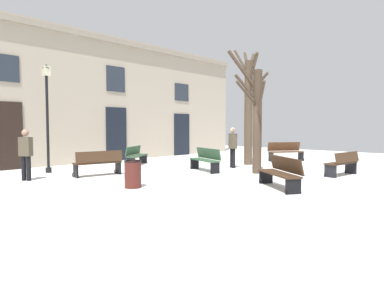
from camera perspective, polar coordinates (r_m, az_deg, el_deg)
The scene contains 14 objects.
ground_plane at distance 12.10m, azimuth 4.76°, elevation -5.32°, with size 29.42×29.42×0.00m, color white.
building_facade at distance 17.47m, azimuth -13.85°, elevation 7.74°, with size 18.39×0.60×6.32m.
tree_near_facade at distance 15.39m, azimuth 9.81°, elevation 6.61°, with size 1.98×2.10×5.35m.
tree_right_of_center at distance 12.49m, azimuth 11.04°, elevation 4.76°, with size 1.44×1.79×4.60m.
streetlamp at distance 13.61m, azimuth -23.85°, elevation 5.87°, with size 0.30×0.30×4.09m.
litter_bin at distance 9.60m, azimuth -10.23°, elevation -5.13°, with size 0.50×0.50×0.79m.
bench_by_litter_bin at distance 12.91m, azimuth 24.69°, elevation -3.06°, with size 1.67×0.69×0.86m.
bench_far_corner at distance 15.23m, azimuth -9.69°, elevation -1.94°, with size 1.69×1.33×0.86m.
bench_back_to_back_right at distance 17.37m, azimuth 15.93°, elevation -1.23°, with size 1.85×1.38×0.97m.
bench_near_center_tree at distance 12.96m, azimuth 2.37°, elevation -2.66°, with size 0.97×1.79×0.91m.
bench_near_lamp at distance 9.69m, azimuth 15.14°, elevation -4.79°, with size 1.45×1.78×0.91m.
bench_facing_shops at distance 12.15m, azimuth -15.98°, elevation -3.17°, with size 1.74×0.79×0.90m.
person_near_bench at distance 11.91m, azimuth -26.90°, elevation -1.29°, with size 0.39×0.44×1.67m.
person_strolling at distance 14.03m, azimuth 7.09°, elevation -0.25°, with size 0.36×0.44×1.72m.
Camera 1 is at (-9.26, -7.59, 1.76)m, focal length 30.71 mm.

